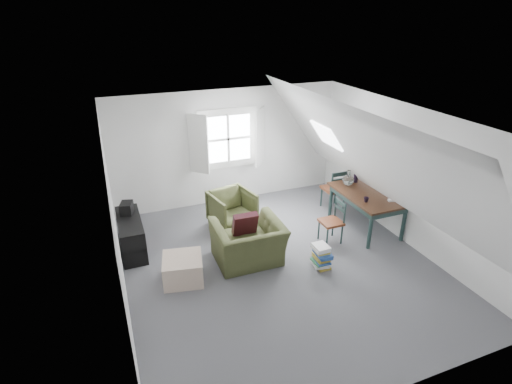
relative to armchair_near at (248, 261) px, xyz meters
name	(u,v)px	position (x,y,z in m)	size (l,w,h in m)	color
floor	(279,264)	(0.46, -0.29, 0.00)	(5.50, 5.50, 0.00)	#535459
ceiling	(283,121)	(0.46, -0.29, 2.50)	(5.50, 5.50, 0.00)	white
wall_back	(228,147)	(0.46, 2.46, 1.25)	(5.00, 5.00, 0.00)	silver
wall_front	(397,310)	(0.46, -3.04, 1.25)	(5.00, 5.00, 0.00)	silver
wall_left	(115,227)	(-2.04, -0.29, 1.25)	(5.50, 5.50, 0.00)	silver
wall_right	(408,176)	(2.96, -0.29, 1.25)	(5.50, 5.50, 0.00)	silver
slope_left	(181,182)	(-1.09, -0.29, 1.78)	(5.50, 5.50, 0.00)	white
slope_right	(367,155)	(2.01, -0.29, 1.78)	(5.50, 5.50, 0.00)	white
dormer_window	(229,139)	(0.46, 2.39, 1.45)	(1.71, 0.35, 1.30)	white
skylight	(326,136)	(2.01, 1.01, 1.75)	(0.55, 0.75, 0.04)	white
armchair_near	(248,261)	(0.00, 0.00, 0.00)	(1.13, 0.99, 0.74)	#3C4221
armchair_far	(233,225)	(0.15, 1.29, 0.00)	(0.78, 0.80, 0.73)	#3C4221
throw_pillow	(245,224)	(0.00, 0.15, 0.66)	(0.42, 0.12, 0.42)	#3A0F16
ottoman	(183,269)	(-1.15, -0.10, 0.20)	(0.61, 0.61, 0.41)	#BDA48F
dining_table	(367,198)	(2.55, 0.26, 0.65)	(0.90, 1.50, 0.75)	black
demijohn	(348,180)	(2.40, 0.71, 0.88)	(0.22, 0.22, 0.31)	silver
vase_twigs	(356,175)	(2.65, 0.81, 0.91)	(0.09, 0.10, 0.70)	black
cup	(366,202)	(2.30, -0.04, 0.75)	(0.10, 0.10, 0.09)	black
paper_box	(391,200)	(2.75, -0.19, 0.77)	(0.11, 0.07, 0.04)	white
dining_chair_far	(334,189)	(2.41, 1.19, 0.48)	(0.43, 0.43, 0.92)	#5D2B17
dining_chair_near	(333,221)	(1.68, 0.05, 0.42)	(0.38, 0.38, 0.81)	#5D2B17
media_shelf	(132,237)	(-1.82, 1.07, 0.28)	(0.40, 1.21, 0.62)	black
electronics_box	(127,208)	(-1.82, 1.36, 0.71)	(0.20, 0.28, 0.22)	black
magazine_stack	(321,256)	(1.08, -0.60, 0.21)	(0.31, 0.36, 0.41)	#B29933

